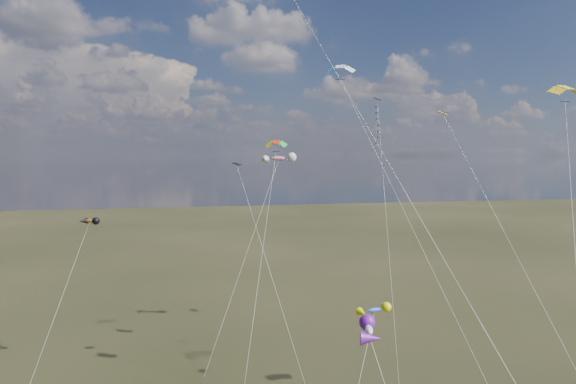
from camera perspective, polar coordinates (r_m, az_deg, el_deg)
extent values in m
cube|color=black|center=(63.74, 9.89, 10.13)|extent=(1.15, 1.19, 0.42)
cylinder|color=silver|center=(55.67, 10.96, -3.93)|extent=(4.08, 16.17, 28.96)
cylinder|color=silver|center=(30.87, 11.74, 2.13)|extent=(12.23, 33.92, 42.30)
cube|color=black|center=(50.92, -5.71, 3.12)|extent=(1.08, 1.08, 0.27)
cylinder|color=silver|center=(47.04, -1.59, -10.07)|extent=(5.20, 11.55, 21.33)
cube|color=orange|center=(44.80, 16.82, 8.44)|extent=(0.99, 0.98, 0.31)
cylinder|color=silver|center=(40.12, 25.72, -9.73)|extent=(5.15, 16.99, 25.71)
cylinder|color=silver|center=(42.57, 14.89, -5.78)|extent=(10.11, 12.55, 29.93)
cylinder|color=silver|center=(50.16, -3.09, -7.83)|extent=(5.62, 12.36, 23.62)
ellipsoid|color=orange|center=(57.48, -21.21, -3.01)|extent=(2.34, 2.46, 0.87)
cylinder|color=silver|center=(55.91, -24.10, -11.30)|extent=(4.94, 7.16, 15.35)
ellipsoid|color=white|center=(26.81, 8.98, -14.89)|extent=(1.48, 2.23, 0.96)
ellipsoid|color=red|center=(64.09, -1.08, 3.75)|extent=(3.90, 2.16, 1.37)
cylinder|color=silver|center=(58.20, -4.78, -7.09)|extent=(10.19, 12.47, 21.81)
cube|color=#332316|center=(55.06, -9.34, -19.63)|extent=(0.10, 0.10, 0.12)
ellipsoid|color=blue|center=(35.96, 9.59, -12.80)|extent=(2.20, 1.17, 0.81)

